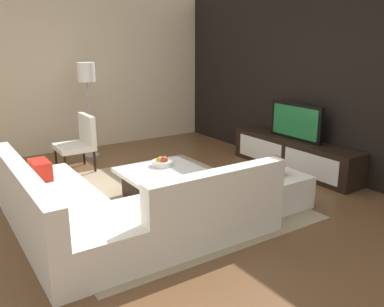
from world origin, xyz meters
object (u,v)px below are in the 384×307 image
Objects in this scene: media_console at (293,155)px; floor_lamp at (86,79)px; coffee_table at (163,184)px; ottoman at (274,190)px; sectional_couch at (113,211)px; decorative_ball at (275,165)px; television at (296,122)px; fruit_bowl at (163,162)px; accent_chair_near at (80,140)px.

media_console is 1.41× the size of floor_lamp.
floor_lamp reaches higher than media_console.
coffee_table is 1.45× the size of ottoman.
sectional_couch is 2.02m from decorative_ball.
sectional_couch is at bearing -99.40° from decorative_ball.
media_console is 2.34× the size of television.
ottoman is at bearing -55.93° from television.
sectional_couch is 8.71× the size of fruit_bowl.
fruit_bowl is (1.60, 0.57, -0.06)m from accent_chair_near.
floor_lamp reaches higher than decorative_ball.
coffee_table is at bearing -92.49° from media_console.
floor_lamp is 2.47m from fruit_bowl.
accent_chair_near reaches higher than fruit_bowl.
accent_chair_near reaches higher than ottoman.
floor_lamp reaches higher than fruit_bowl.
sectional_couch is 2.01m from ottoman.
television reaches higher than coffee_table.
ottoman is at bearing 17.81° from floor_lamp.
coffee_table is 3.62× the size of fruit_bowl.
decorative_ball reaches higher than coffee_table.
sectional_couch reaches higher than decorative_ball.
decorative_ball is at bearing 0.00° from ottoman.
television is at bearing 90.00° from media_console.
decorative_ball is at bearing 17.81° from floor_lamp.
accent_chair_near is 1.70m from fruit_bowl.
sectional_couch is 9.89× the size of decorative_ball.
accent_chair_near is at bearing -31.02° from floor_lamp.
decorative_ball is at bearing -55.92° from media_console.
television is 3.53m from floor_lamp.
accent_chair_near is at bearing -151.11° from ottoman.
television is at bearing 124.07° from ottoman.
television reaches higher than media_console.
sectional_couch is at bearing -56.40° from coffee_table.
ottoman is at bearing 0.00° from decorative_ball.
television is at bearing 42.66° from floor_lamp.
television reaches higher than decorative_ball.
decorative_ball is (0.85, -1.26, -0.26)m from television.
decorative_ball is at bearing 47.29° from coffee_table.
media_console is 8.19× the size of fruit_bowl.
coffee_table is at bearing -29.55° from fruit_bowl.
accent_chair_near is 1.24× the size of ottoman.
television is 2.37m from coffee_table.
decorative_ball is (3.42, 1.10, -0.83)m from floor_lamp.
sectional_couch is at bearing -52.40° from fruit_bowl.
decorative_ball is (1.13, 0.93, 0.09)m from fruit_bowl.
ottoman is 2.50× the size of fruit_bowl.
coffee_table is at bearing -132.71° from ottoman.
sectional_couch is at bearing -80.77° from television.
accent_chair_near reaches higher than sectional_couch.
fruit_bowl is (-0.18, 0.10, 0.23)m from coffee_table.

